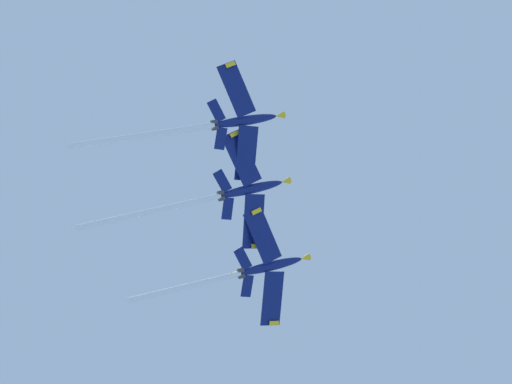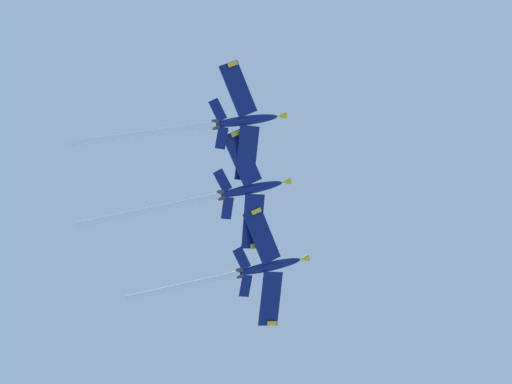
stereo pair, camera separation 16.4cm
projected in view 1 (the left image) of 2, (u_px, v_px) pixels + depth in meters
The scene contains 3 objects.
jet_inner_left at pixel (251, 271), 148.87m from camera, with size 19.90×29.15×17.19m.
jet_centre at pixel (222, 195), 147.39m from camera, with size 19.98×33.33×19.74m.
jet_inner_right at pixel (211, 126), 146.63m from camera, with size 19.90×33.13×19.62m.
Camera 1 is at (1.49, 15.23, 1.99)m, focal length 64.02 mm.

